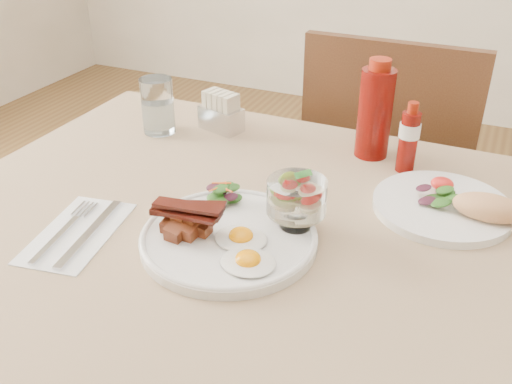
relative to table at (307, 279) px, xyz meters
The scene contains 13 objects.
table is the anchor object (origin of this frame).
chair_far 0.68m from the table, 90.00° to the left, with size 0.42×0.42×0.93m.
main_plate 0.16m from the table, 147.06° to the right, with size 0.28×0.28×0.02m, color white.
fried_eggs 0.17m from the table, 123.14° to the right, with size 0.14×0.15×0.02m.
bacon_potato_pile 0.24m from the table, 150.71° to the right, with size 0.13×0.07×0.06m.
side_salad 0.20m from the table, behind, with size 0.06×0.06×0.03m.
fruit_cup 0.16m from the table, 168.81° to the right, with size 0.09×0.09×0.10m.
second_plate 0.28m from the table, 39.34° to the left, with size 0.25×0.24×0.06m.
ketchup_bottle 0.38m from the table, 87.44° to the left, with size 0.08×0.08×0.20m.
hot_sauce_bottle 0.34m from the table, 72.34° to the left, with size 0.05×0.05×0.14m.
sugar_caddy 0.47m from the table, 135.43° to the left, with size 0.11×0.08×0.09m.
water_glass 0.53m from the table, 150.40° to the left, with size 0.07×0.07×0.12m.
napkin_cutlery 0.39m from the table, 156.73° to the right, with size 0.15×0.22×0.01m.
Camera 1 is at (0.23, -0.73, 1.27)m, focal length 40.00 mm.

